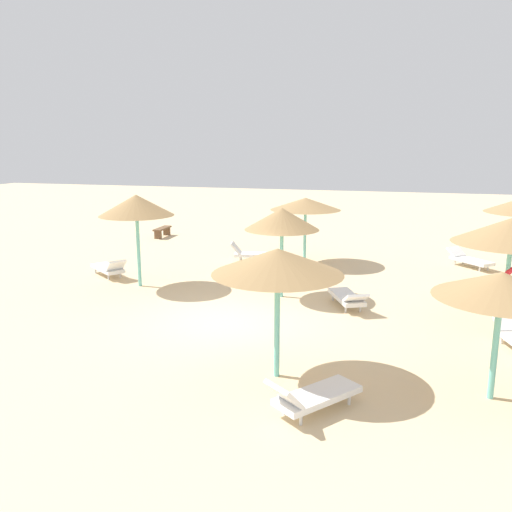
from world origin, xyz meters
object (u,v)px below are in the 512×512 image
object	(u,v)px
lounger_2	(109,268)
bench_0	(162,230)
lounger_3	(469,259)
lounger_4	(348,297)
parasol_5	(502,286)
parasol_6	(306,204)
lounger_6	(252,253)
parasol_2	(136,205)
parasol_1	(512,231)
parasol_0	(278,262)
lounger_0	(312,395)
parasol_4	(282,219)

from	to	relation	value
lounger_2	bench_0	size ratio (longest dim) A/B	1.25
lounger_3	bench_0	size ratio (longest dim) A/B	1.23
lounger_2	lounger_3	bearing A→B (deg)	21.33
lounger_4	lounger_3	bearing A→B (deg)	57.41
parasol_5	lounger_4	xyz separation A→B (m)	(-3.17, 4.94, -1.93)
parasol_6	lounger_3	size ratio (longest dim) A/B	1.51
parasol_6	lounger_6	size ratio (longest dim) A/B	1.44
parasol_2	lounger_4	xyz separation A→B (m)	(7.06, -0.53, -2.44)
parasol_1	parasol_2	distance (m)	11.24
parasol_1	parasol_5	xyz separation A→B (m)	(-0.95, -4.29, -0.34)
lounger_2	parasol_0	bearing A→B (deg)	-39.77
parasol_1	bench_0	world-z (taller)	parasol_1
lounger_6	lounger_4	bearing A→B (deg)	-49.58
lounger_0	lounger_3	world-z (taller)	lounger_0
parasol_0	bench_0	xyz separation A→B (m)	(-9.34, 14.38, -2.11)
lounger_2	lounger_6	bearing A→B (deg)	40.85
lounger_3	parasol_6	bearing A→B (deg)	-170.77
parasol_5	lounger_0	world-z (taller)	parasol_5
parasol_6	bench_0	xyz separation A→B (m)	(-8.10, 3.94, -2.05)
bench_0	parasol_6	bearing A→B (deg)	-25.92
lounger_2	lounger_6	distance (m)	5.76
lounger_0	parasol_6	bearing A→B (deg)	100.59
parasol_6	parasol_1	bearing A→B (deg)	-43.46
parasol_4	parasol_5	size ratio (longest dim) A/B	1.13
parasol_6	lounger_6	distance (m)	3.00
lounger_6	bench_0	size ratio (longest dim) A/B	1.29
lounger_4	lounger_6	world-z (taller)	lounger_6
lounger_6	parasol_6	bearing A→B (deg)	5.79
parasol_0	lounger_0	xyz separation A→B (m)	(0.95, -1.29, -2.14)
parasol_0	parasol_2	xyz separation A→B (m)	(-6.06, 5.59, 0.29)
parasol_4	parasol_1	bearing A→B (deg)	-11.01
parasol_2	bench_0	distance (m)	9.69
parasol_5	parasol_1	bearing A→B (deg)	77.55
lounger_2	bench_0	bearing A→B (deg)	101.35
parasol_0	lounger_0	bearing A→B (deg)	-53.44
lounger_2	lounger_4	bearing A→B (deg)	-9.01
lounger_6	parasol_1	bearing A→B (deg)	-34.32
parasol_0	parasol_4	world-z (taller)	parasol_4
parasol_2	parasol_5	world-z (taller)	parasol_2
parasol_0	lounger_2	bearing A→B (deg)	140.23
lounger_3	bench_0	distance (m)	14.73
parasol_1	lounger_6	xyz separation A→B (m)	(-8.51, 5.81, -2.26)
parasol_5	lounger_6	xyz separation A→B (m)	(-7.56, 10.10, -1.91)
parasol_6	parasol_0	bearing A→B (deg)	-83.23
lounger_6	bench_0	world-z (taller)	lounger_6
parasol_1	parasol_0	bearing A→B (deg)	-139.26
parasol_2	lounger_0	xyz separation A→B (m)	(7.01, -6.87, -2.43)
parasol_0	parasol_6	bearing A→B (deg)	96.77
parasol_0	lounger_3	size ratio (longest dim) A/B	1.48
parasol_1	parasol_6	bearing A→B (deg)	136.54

